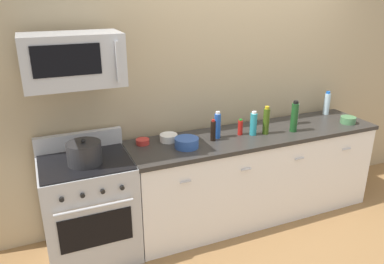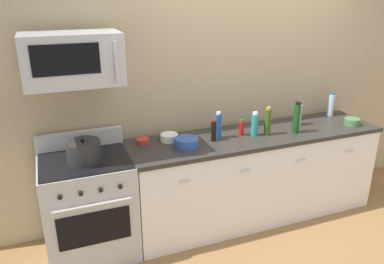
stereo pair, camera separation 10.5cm
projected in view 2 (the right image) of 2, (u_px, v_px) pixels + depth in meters
The scene contains 18 objects.
ground_plane at pixel (252, 214), 4.05m from camera, with size 6.80×6.80×0.00m, color olive.
back_wall at pixel (240, 82), 3.93m from camera, with size 5.67×0.10×2.70m, color tan.
counter_unit at pixel (255, 175), 3.89m from camera, with size 2.58×0.66×0.92m.
range_oven at pixel (89, 206), 3.33m from camera, with size 0.76×0.69×1.07m.
microwave at pixel (73, 59), 2.91m from camera, with size 0.74×0.44×0.40m.
bottle_water_clear at pixel (331, 105), 4.22m from camera, with size 0.07×0.07×0.27m.
bottle_soda_blue at pixel (218, 126), 3.58m from camera, with size 0.06×0.06×0.26m.
bottle_wine_green at pixel (296, 118), 3.71m from camera, with size 0.07×0.07×0.32m.
bottle_vinegar_white at pixel (298, 114), 3.93m from camera, with size 0.07×0.07×0.25m.
bottle_hot_sauce_red at pixel (241, 128), 3.66m from camera, with size 0.05×0.05×0.16m.
bottle_olive_oil at pixel (268, 122), 3.66m from camera, with size 0.06×0.06×0.28m.
bottle_dish_soap at pixel (255, 124), 3.65m from camera, with size 0.07×0.07×0.24m.
bottle_soy_sauce_dark at pixel (214, 131), 3.52m from camera, with size 0.05×0.05×0.21m.
bowl_green_glaze at pixel (352, 121), 3.96m from camera, with size 0.16×0.16×0.07m.
bowl_white_ceramic at pixel (169, 137), 3.55m from camera, with size 0.17×0.17×0.07m.
bowl_red_small at pixel (143, 141), 3.49m from camera, with size 0.12×0.12×0.05m.
bowl_blue_mixing at pixel (187, 142), 3.40m from camera, with size 0.22×0.22×0.09m.
stockpot at pixel (84, 152), 3.09m from camera, with size 0.28×0.28×0.21m.
Camera 2 is at (-1.87, -3.01, 2.26)m, focal length 35.44 mm.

